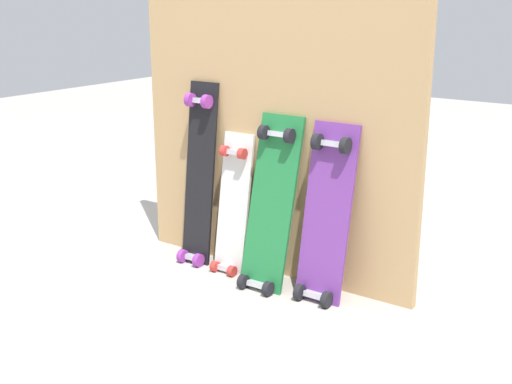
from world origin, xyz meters
TOP-DOWN VIEW (x-y plane):
  - ground_plane at (0.00, 0.00)m, footprint 12.00×12.00m
  - plywood_wall_panel at (0.00, 0.07)m, footprint 1.47×0.04m
  - skateboard_black at (-0.38, -0.02)m, footprint 0.17×0.19m
  - skateboard_white at (-0.17, -0.02)m, footprint 0.17×0.18m
  - skateboard_green at (0.08, -0.07)m, footprint 0.22×0.27m
  - skateboard_purple at (0.35, -0.04)m, footprint 0.22×0.22m

SIDE VIEW (x-z plane):
  - ground_plane at x=0.00m, z-range 0.00..0.00m
  - skateboard_white at x=-0.17m, z-range -0.07..0.67m
  - skateboard_purple at x=0.35m, z-range -0.06..0.78m
  - skateboard_green at x=0.08m, z-range -0.06..0.79m
  - skateboard_black at x=-0.38m, z-range -0.06..0.90m
  - plywood_wall_panel at x=0.00m, z-range 0.00..1.64m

